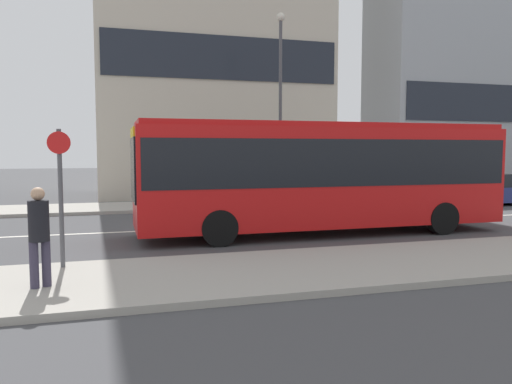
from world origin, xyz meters
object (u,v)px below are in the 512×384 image
parked_car_0 (485,190)px  street_lamp (280,91)px  city_bus (322,171)px  pedestrian_near_stop (39,231)px  bus_stop_sign (60,187)px

parked_car_0 → street_lamp: 10.42m
street_lamp → city_bus: bearing=-98.9°
city_bus → pedestrian_near_stop: (-7.20, -4.55, -0.77)m
pedestrian_near_stop → city_bus: bearing=9.1°
street_lamp → parked_car_0: bearing=-10.5°
parked_car_0 → city_bus: bearing=-153.4°
city_bus → pedestrian_near_stop: bearing=-143.5°
city_bus → bus_stop_sign: city_bus is taller
city_bus → street_lamp: bearing=85.3°
city_bus → parked_car_0: city_bus is taller
city_bus → bus_stop_sign: size_ratio=3.94×
parked_car_0 → pedestrian_near_stop: pedestrian_near_stop is taller
city_bus → pedestrian_near_stop: 8.56m
city_bus → bus_stop_sign: (-6.98, -3.08, -0.14)m
pedestrian_near_stop → bus_stop_sign: (0.23, 1.48, 0.63)m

